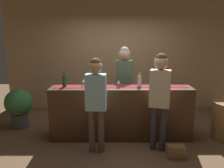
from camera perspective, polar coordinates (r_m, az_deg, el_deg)
name	(u,v)px	position (r m, az deg, el deg)	size (l,w,h in m)	color
ground_plane	(121,136)	(4.75, 2.17, -12.82)	(10.00, 10.00, 0.00)	brown
back_wall	(118,56)	(6.23, 1.51, 7.04)	(6.00, 0.12, 2.90)	tan
bar_counter	(121,112)	(4.56, 2.22, -6.95)	(2.71, 0.60, 1.03)	#472B19
counter_runner_cloth	(121,86)	(4.41, 2.27, -0.59)	(2.58, 0.28, 0.01)	maroon
wine_bottle_green	(64,81)	(4.45, -11.83, 0.72)	(0.07, 0.07, 0.30)	#194723
wine_bottle_amber	(158,80)	(4.54, 11.44, 0.96)	(0.07, 0.07, 0.30)	brown
wine_bottle_clear	(139,81)	(4.42, 6.89, 0.80)	(0.07, 0.07, 0.30)	#B2C6C1
wine_glass_near_customer	(119,82)	(4.31, 1.65, 0.49)	(0.07, 0.07, 0.14)	silver
wine_glass_mid_counter	(83,81)	(4.46, -7.22, 0.81)	(0.07, 0.07, 0.14)	silver
bartender	(124,77)	(4.97, 3.08, 1.68)	(0.36, 0.25, 1.76)	#26262B
customer_sipping	(160,92)	(3.93, 11.87, -1.90)	(0.38, 0.29, 1.72)	#33333D
customer_browsing	(96,96)	(3.82, -4.03, -2.95)	(0.35, 0.23, 1.65)	brown
potted_plant_tall	(19,105)	(5.39, -22.28, -4.99)	(0.59, 0.59, 0.86)	#4C4C51
handbag	(176,152)	(4.08, 15.67, -15.98)	(0.28, 0.14, 0.22)	olive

